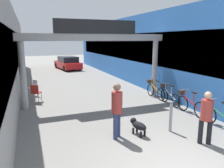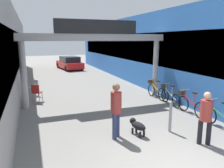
{
  "view_description": "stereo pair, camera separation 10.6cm",
  "coord_description": "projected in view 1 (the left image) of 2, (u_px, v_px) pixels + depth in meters",
  "views": [
    {
      "loc": [
        -3.09,
        -3.5,
        3.07
      ],
      "look_at": [
        0.0,
        4.53,
        1.3
      ],
      "focal_mm": 35.0,
      "sensor_mm": 36.0,
      "label": 1
    },
    {
      "loc": [
        -2.99,
        -3.54,
        3.07
      ],
      "look_at": [
        0.0,
        4.53,
        1.3
      ],
      "focal_mm": 35.0,
      "sensor_mm": 36.0,
      "label": 2
    }
  ],
  "objects": [
    {
      "name": "storefront_right",
      "position": [
        144.0,
        50.0,
        16.29
      ],
      "size": [
        3.0,
        26.0,
        4.6
      ],
      "color": "blue",
      "rests_on": "ground_plane"
    },
    {
      "name": "arcade_sign_gateway",
      "position": [
        96.0,
        45.0,
        10.46
      ],
      "size": [
        7.4,
        0.47,
        3.96
      ],
      "color": "#B2B2B2",
      "rests_on": "ground_plane"
    },
    {
      "name": "pedestrian_with_dog",
      "position": [
        117.0,
        107.0,
        6.74
      ],
      "size": [
        0.48,
        0.48,
        1.76
      ],
      "color": "navy",
      "rests_on": "ground_plane"
    },
    {
      "name": "pedestrian_companion",
      "position": [
        206.0,
        115.0,
        6.36
      ],
      "size": [
        0.47,
        0.47,
        1.6
      ],
      "color": "black",
      "rests_on": "ground_plane"
    },
    {
      "name": "dog_on_leash",
      "position": [
        138.0,
        125.0,
        7.1
      ],
      "size": [
        0.42,
        0.73,
        0.51
      ],
      "color": "black",
      "rests_on": "ground_plane"
    },
    {
      "name": "bicycle_green_nearest",
      "position": [
        218.0,
        115.0,
        7.69
      ],
      "size": [
        0.46,
        1.69,
        0.98
      ],
      "color": "black",
      "rests_on": "ground_plane"
    },
    {
      "name": "bicycle_red_second",
      "position": [
        189.0,
        103.0,
        9.12
      ],
      "size": [
        0.46,
        1.69,
        0.98
      ],
      "color": "black",
      "rests_on": "ground_plane"
    },
    {
      "name": "bicycle_silver_third",
      "position": [
        169.0,
        95.0,
        10.45
      ],
      "size": [
        0.46,
        1.69,
        0.98
      ],
      "color": "black",
      "rests_on": "ground_plane"
    },
    {
      "name": "bicycle_orange_farthest",
      "position": [
        155.0,
        90.0,
        11.59
      ],
      "size": [
        0.46,
        1.69,
        0.98
      ],
      "color": "black",
      "rests_on": "ground_plane"
    },
    {
      "name": "bollard_post_metal",
      "position": [
        171.0,
        116.0,
        7.31
      ],
      "size": [
        0.1,
        0.1,
        1.07
      ],
      "color": "gray",
      "rests_on": "ground_plane"
    },
    {
      "name": "cafe_chair_red_nearer",
      "position": [
        36.0,
        92.0,
        10.73
      ],
      "size": [
        0.54,
        0.54,
        0.89
      ],
      "color": "gray",
      "rests_on": "ground_plane"
    },
    {
      "name": "cafe_chair_aluminium_farther",
      "position": [
        34.0,
        86.0,
        11.95
      ],
      "size": [
        0.54,
        0.54,
        0.89
      ],
      "color": "gray",
      "rests_on": "ground_plane"
    },
    {
      "name": "parked_car_red",
      "position": [
        68.0,
        63.0,
        22.62
      ],
      "size": [
        2.33,
        4.22,
        1.33
      ],
      "color": "red",
      "rests_on": "ground_plane"
    }
  ]
}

